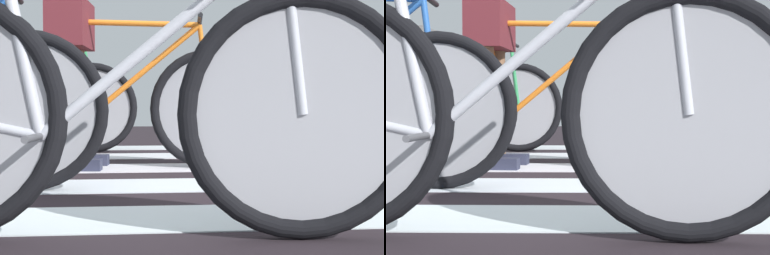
% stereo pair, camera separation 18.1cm
% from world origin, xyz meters
% --- Properties ---
extents(ground, '(18.00, 14.00, 0.02)m').
position_xyz_m(ground, '(0.00, 0.00, 0.01)').
color(ground, black).
extents(crosswalk_markings, '(5.43, 5.03, 0.00)m').
position_xyz_m(crosswalk_markings, '(-0.01, -0.04, 0.02)').
color(crosswalk_markings, silver).
rests_on(crosswalk_markings, ground).
extents(bicycle_1_of_4, '(1.74, 0.52, 0.93)m').
position_xyz_m(bicycle_1_of_4, '(0.43, -1.08, 0.41)').
color(bicycle_1_of_4, black).
rests_on(bicycle_1_of_4, ground).
extents(bicycle_3_of_4, '(1.73, 0.52, 0.93)m').
position_xyz_m(bicycle_3_of_4, '(0.38, 0.71, 0.41)').
color(bicycle_3_of_4, black).
rests_on(bicycle_3_of_4, ground).
extents(cyclist_3_of_4, '(0.34, 0.43, 1.00)m').
position_xyz_m(cyclist_3_of_4, '(0.07, 0.74, 0.67)').
color(cyclist_3_of_4, brown).
rests_on(cyclist_3_of_4, ground).
extents(bicycle_4_of_4, '(1.73, 0.52, 0.93)m').
position_xyz_m(bicycle_4_of_4, '(-0.41, 1.88, 0.41)').
color(bicycle_4_of_4, black).
rests_on(bicycle_4_of_4, ground).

